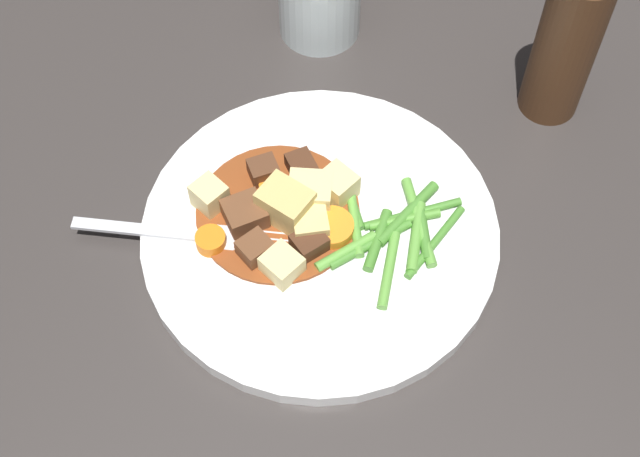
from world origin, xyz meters
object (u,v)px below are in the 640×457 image
Objects in this scene: carrot_slice_1 at (211,241)px; potato_chunk_3 at (282,265)px; dinner_plate at (320,233)px; pepper_mill at (566,45)px; carrot_slice_0 at (292,204)px; meat_chunk_1 at (302,168)px; potato_chunk_0 at (283,209)px; carrot_slice_3 at (275,187)px; potato_chunk_4 at (310,194)px; meat_chunk_0 at (309,244)px; meat_chunk_2 at (245,215)px; meat_chunk_4 at (263,171)px; fork at (187,235)px; carrot_slice_2 at (332,228)px; potato_chunk_2 at (334,184)px; meat_chunk_3 at (255,249)px; potato_chunk_5 at (310,225)px; potato_chunk_1 at (210,196)px.

potato_chunk_3 is (-0.06, 0.00, 0.00)m from carrot_slice_1.
pepper_mill is (-0.13, -0.21, 0.07)m from dinner_plate.
meat_chunk_1 is (0.01, -0.03, 0.00)m from carrot_slice_0.
dinner_plate is 7.25× the size of potato_chunk_0.
carrot_slice_0 is 0.02m from carrot_slice_3.
carrot_slice_0 is at bearing -19.57° from dinner_plate.
potato_chunk_4 is 0.25m from pepper_mill.
potato_chunk_4 is at bearing 51.89° from pepper_mill.
carrot_slice_3 is at bearing -40.05° from meat_chunk_0.
carrot_slice_1 is 0.70× the size of potato_chunk_4.
carrot_slice_0 is at bearing 155.06° from carrot_slice_3.
meat_chunk_2 is (0.01, 0.04, 0.01)m from carrot_slice_3.
dinner_plate is 0.07m from meat_chunk_4.
potato_chunk_3 is at bearing 179.87° from fork.
carrot_slice_2 is 0.12m from fork.
potato_chunk_0 reaches higher than fork.
meat_chunk_1 is (0.03, -0.01, -0.00)m from potato_chunk_2.
carrot_slice_2 is 1.34× the size of meat_chunk_1.
fork is at bearing 55.02° from carrot_slice_3.
meat_chunk_3 is at bearing 88.55° from meat_chunk_1.
carrot_slice_3 is 0.02m from meat_chunk_4.
carrot_slice_3 is 0.06m from meat_chunk_3.
carrot_slice_3 is at bearing -110.60° from carrot_slice_1.
potato_chunk_5 is 0.06m from meat_chunk_1.
meat_chunk_3 is 0.31m from pepper_mill.
potato_chunk_4 is at bearing -139.22° from fork.
meat_chunk_0 is (-0.02, 0.04, -0.00)m from potato_chunk_4.
potato_chunk_4 is 0.20× the size of fork.
meat_chunk_1 is (0.03, -0.04, 0.02)m from dinner_plate.
potato_chunk_5 is (-0.02, 0.02, 0.01)m from carrot_slice_0.
potato_chunk_2 is 1.00× the size of potato_chunk_5.
potato_chunk_5 is at bearing -69.06° from meat_chunk_0.
meat_chunk_1 is at bearing -43.82° from carrot_slice_2.
potato_chunk_1 is at bearing 8.61° from dinner_plate.
pepper_mill is (-0.14, -0.17, 0.05)m from potato_chunk_2.
pepper_mill reaches higher than meat_chunk_3.
carrot_slice_0 is 0.02m from potato_chunk_4.
dinner_plate is 11.00× the size of carrot_slice_3.
meat_chunk_1 is at bearing -80.30° from carrot_slice_0.
carrot_slice_2 is at bearing -156.36° from potato_chunk_5.
meat_chunk_3 is at bearing 79.42° from potato_chunk_0.
carrot_slice_1 is 0.94× the size of potato_chunk_1.
carrot_slice_3 is (-0.03, -0.07, -0.00)m from carrot_slice_1.
carrot_slice_2 is at bearing -113.91° from potato_chunk_3.
carrot_slice_3 is 0.77× the size of potato_chunk_4.
potato_chunk_2 is 0.03m from meat_chunk_1.
carrot_slice_0 is 0.04m from meat_chunk_4.
potato_chunk_4 is 1.10× the size of meat_chunk_2.
carrot_slice_2 is 0.25m from pepper_mill.
potato_chunk_5 reaches higher than meat_chunk_0.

